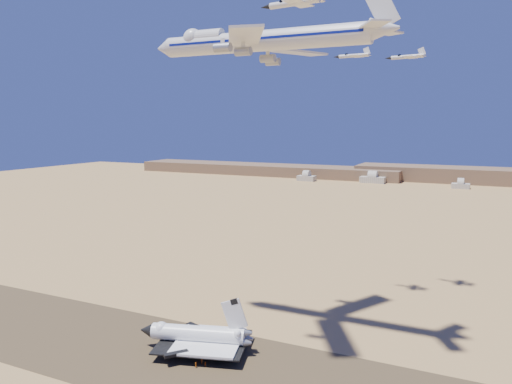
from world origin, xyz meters
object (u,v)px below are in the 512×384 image
at_px(chase_jet_e, 353,56).
at_px(crew_b, 202,362).
at_px(chase_jet_f, 406,57).
at_px(chase_jet_a, 293,3).
at_px(shuttle, 197,336).
at_px(crew_c, 205,364).
at_px(carrier_747, 255,41).
at_px(crew_a, 196,365).

bearing_deg(chase_jet_e, crew_b, -103.50).
bearing_deg(chase_jet_f, chase_jet_a, -83.81).
relative_size(shuttle, crew_b, 23.16).
bearing_deg(crew_b, chase_jet_f, -48.59).
relative_size(chase_jet_e, chase_jet_f, 0.91).
height_order(crew_b, chase_jet_e, chase_jet_e).
height_order(chase_jet_a, chase_jet_f, chase_jet_f).
xyz_separation_m(crew_b, crew_c, (1.79, -1.04, -0.01)).
relative_size(crew_c, chase_jet_e, 0.11).
relative_size(carrier_747, crew_a, 47.42).
bearing_deg(chase_jet_a, shuttle, 154.33).
distance_m(carrier_747, chase_jet_f, 74.13).
height_order(carrier_747, crew_a, carrier_747).
distance_m(chase_jet_a, chase_jet_f, 113.22).
bearing_deg(crew_c, carrier_747, -39.68).
distance_m(crew_a, crew_b, 2.74).
bearing_deg(crew_b, chase_jet_e, -41.70).
height_order(carrier_747, chase_jet_a, carrier_747).
distance_m(shuttle, chase_jet_f, 135.12).
bearing_deg(crew_a, carrier_747, -24.98).
height_order(crew_a, crew_b, crew_a).
xyz_separation_m(crew_c, chase_jet_e, (21.91, 76.86, 97.50)).
relative_size(shuttle, chase_jet_f, 2.24).
height_order(shuttle, carrier_747, carrier_747).
bearing_deg(chase_jet_f, crew_c, -104.48).
height_order(crew_a, chase_jet_e, chase_jet_e).
relative_size(carrier_747, crew_c, 52.34).
bearing_deg(crew_b, shuttle, 16.25).
height_order(carrier_747, chase_jet_e, carrier_747).
height_order(crew_b, crew_c, crew_b).
xyz_separation_m(shuttle, chase_jet_e, (30.03, 68.44, 93.46)).
bearing_deg(carrier_747, chase_jet_e, 67.58).
height_order(shuttle, chase_jet_a, chase_jet_a).
relative_size(shuttle, carrier_747, 0.45).
distance_m(carrier_747, crew_b, 101.39).
distance_m(crew_a, chase_jet_e, 127.44).
relative_size(crew_a, chase_jet_f, 0.11).
height_order(crew_a, chase_jet_a, chase_jet_a).
height_order(crew_a, crew_c, crew_a).
bearing_deg(chase_jet_f, crew_a, -105.27).
distance_m(crew_b, chase_jet_e, 125.76).
xyz_separation_m(shuttle, crew_b, (6.33, -7.38, -4.02)).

